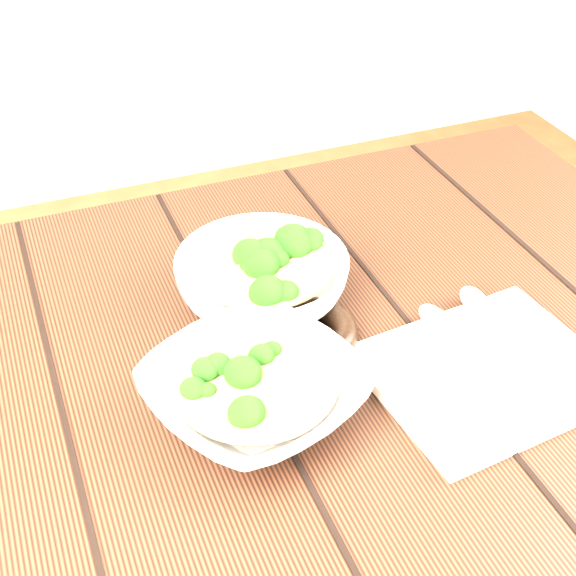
{
  "coord_description": "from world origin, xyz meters",
  "views": [
    {
      "loc": [
        -0.22,
        -0.61,
        1.35
      ],
      "look_at": [
        0.05,
        0.06,
        0.8
      ],
      "focal_mm": 50.0,
      "sensor_mm": 36.0,
      "label": 1
    }
  ],
  "objects": [
    {
      "name": "spoon_left",
      "position": [
        0.2,
        -0.06,
        0.77
      ],
      "size": [
        0.03,
        0.2,
        0.01
      ],
      "color": "#B2AE9D",
      "rests_on": "napkin"
    },
    {
      "name": "napkin",
      "position": [
        0.21,
        -0.11,
        0.76
      ],
      "size": [
        0.26,
        0.22,
        0.01
      ],
      "primitive_type": "cube",
      "rotation": [
        0.0,
        0.0,
        0.1
      ],
      "color": "beige",
      "rests_on": "table"
    },
    {
      "name": "soup_bowl_back",
      "position": [
        0.03,
        0.1,
        0.79
      ],
      "size": [
        0.22,
        0.22,
        0.07
      ],
      "color": "silver",
      "rests_on": "table"
    },
    {
      "name": "trivet",
      "position": [
        0.06,
        0.02,
        0.76
      ],
      "size": [
        0.15,
        0.15,
        0.03
      ],
      "primitive_type": "torus",
      "rotation": [
        0.0,
        0.0,
        -0.41
      ],
      "color": "black",
      "rests_on": "table"
    },
    {
      "name": "spoon_right",
      "position": [
        0.25,
        -0.04,
        0.77
      ],
      "size": [
        0.07,
        0.2,
        0.01
      ],
      "color": "#B2AE9D",
      "rests_on": "napkin"
    },
    {
      "name": "soup_bowl_front",
      "position": [
        -0.03,
        -0.06,
        0.78
      ],
      "size": [
        0.27,
        0.27,
        0.06
      ],
      "color": "silver",
      "rests_on": "table"
    },
    {
      "name": "table",
      "position": [
        0.0,
        0.0,
        0.63
      ],
      "size": [
        1.2,
        0.8,
        0.75
      ],
      "color": "#351B0F",
      "rests_on": "ground"
    }
  ]
}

